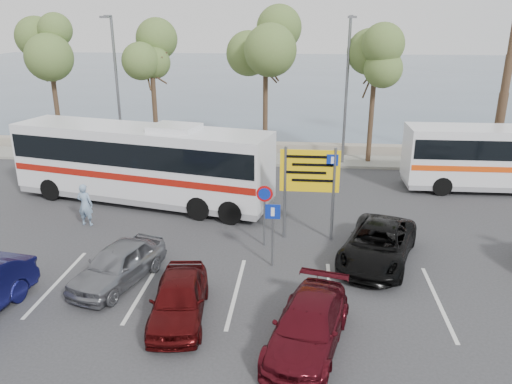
# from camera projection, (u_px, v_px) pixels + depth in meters

# --- Properties ---
(ground) EXTENTS (120.00, 120.00, 0.00)m
(ground) POSITION_uv_depth(u_px,v_px,m) (277.00, 277.00, 16.30)
(ground) COLOR #313133
(ground) RESTS_ON ground
(kerb_strip) EXTENTS (44.00, 2.40, 0.15)m
(kerb_strip) POSITION_uv_depth(u_px,v_px,m) (290.00, 160.00, 29.42)
(kerb_strip) COLOR gray
(kerb_strip) RESTS_ON ground
(seawall) EXTENTS (48.00, 0.80, 0.60)m
(seawall) POSITION_uv_depth(u_px,v_px,m) (291.00, 148.00, 31.22)
(seawall) COLOR gray
(seawall) RESTS_ON ground
(sea) EXTENTS (140.00, 140.00, 0.00)m
(sea) POSITION_uv_depth(u_px,v_px,m) (300.00, 75.00, 72.64)
(sea) COLOR #415568
(sea) RESTS_ON ground
(tree_far_left) EXTENTS (3.20, 3.20, 7.60)m
(tree_far_left) POSITION_uv_depth(u_px,v_px,m) (49.00, 49.00, 28.62)
(tree_far_left) COLOR #382619
(tree_far_left) RESTS_ON kerb_strip
(tree_left) EXTENTS (3.20, 3.20, 7.20)m
(tree_left) POSITION_uv_depth(u_px,v_px,m) (151.00, 55.00, 28.18)
(tree_left) COLOR #382619
(tree_left) RESTS_ON kerb_strip
(tree_mid) EXTENTS (3.20, 3.20, 8.00)m
(tree_mid) POSITION_uv_depth(u_px,v_px,m) (266.00, 44.00, 27.38)
(tree_mid) COLOR #382619
(tree_mid) RESTS_ON kerb_strip
(tree_right) EXTENTS (3.20, 3.20, 7.40)m
(tree_right) POSITION_uv_depth(u_px,v_px,m) (376.00, 54.00, 26.99)
(tree_right) COLOR #382619
(tree_right) RESTS_ON kerb_strip
(street_lamp_left) EXTENTS (0.45, 1.15, 8.01)m
(street_lamp_left) POSITION_uv_depth(u_px,v_px,m) (116.00, 81.00, 28.38)
(street_lamp_left) COLOR slate
(street_lamp_left) RESTS_ON kerb_strip
(street_lamp_right) EXTENTS (0.45, 1.15, 8.01)m
(street_lamp_right) POSITION_uv_depth(u_px,v_px,m) (347.00, 84.00, 27.20)
(street_lamp_right) COLOR slate
(street_lamp_right) RESTS_ON kerb_strip
(direction_sign) EXTENTS (2.20, 0.12, 3.60)m
(direction_sign) POSITION_uv_depth(u_px,v_px,m) (310.00, 178.00, 18.40)
(direction_sign) COLOR slate
(direction_sign) RESTS_ON ground
(sign_no_stop) EXTENTS (0.60, 0.08, 2.35)m
(sign_no_stop) POSITION_uv_depth(u_px,v_px,m) (264.00, 206.00, 18.07)
(sign_no_stop) COLOR slate
(sign_no_stop) RESTS_ON ground
(sign_parking) EXTENTS (0.50, 0.07, 2.25)m
(sign_parking) POSITION_uv_depth(u_px,v_px,m) (273.00, 226.00, 16.57)
(sign_parking) COLOR slate
(sign_parking) RESTS_ON ground
(lane_markings) EXTENTS (12.02, 4.20, 0.01)m
(lane_markings) POSITION_uv_depth(u_px,v_px,m) (238.00, 291.00, 15.46)
(lane_markings) COLOR silver
(lane_markings) RESTS_ON ground
(coach_bus_left) EXTENTS (12.15, 5.18, 3.70)m
(coach_bus_left) POSITION_uv_depth(u_px,v_px,m) (141.00, 166.00, 22.43)
(coach_bus_left) COLOR silver
(coach_bus_left) RESTS_ON ground
(car_silver_a) EXTENTS (2.56, 4.04, 1.28)m
(car_silver_a) POSITION_uv_depth(u_px,v_px,m) (118.00, 264.00, 15.80)
(car_silver_a) COLOR slate
(car_silver_a) RESTS_ON ground
(car_maroon) EXTENTS (2.57, 4.37, 1.19)m
(car_maroon) POSITION_uv_depth(u_px,v_px,m) (308.00, 326.00, 12.72)
(car_maroon) COLOR #4E0D15
(car_maroon) RESTS_ON ground
(car_red) EXTENTS (1.87, 3.79, 1.24)m
(car_red) POSITION_uv_depth(u_px,v_px,m) (179.00, 298.00, 13.93)
(car_red) COLOR #44090A
(car_red) RESTS_ON ground
(suv_black) EXTENTS (3.48, 5.08, 1.29)m
(suv_black) POSITION_uv_depth(u_px,v_px,m) (378.00, 244.00, 17.18)
(suv_black) COLOR black
(suv_black) RESTS_ON ground
(pedestrian_near) EXTENTS (0.67, 0.47, 1.76)m
(pedestrian_near) POSITION_uv_depth(u_px,v_px,m) (85.00, 205.00, 20.14)
(pedestrian_near) COLOR #7E9AB8
(pedestrian_near) RESTS_ON ground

